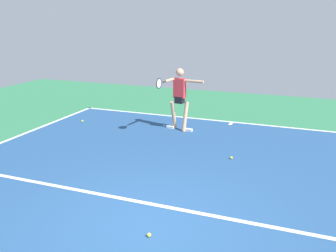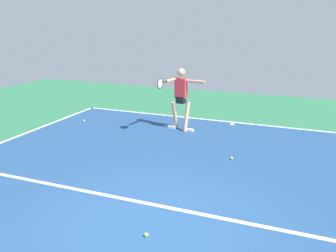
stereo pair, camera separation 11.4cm
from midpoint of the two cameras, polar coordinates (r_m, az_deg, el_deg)
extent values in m
plane|color=#2D754C|center=(6.13, -3.85, -15.34)|extent=(23.40, 23.40, 0.00)
cube|color=navy|center=(6.13, -3.85, -15.32)|extent=(10.86, 13.47, 0.00)
cube|color=white|center=(12.05, 9.63, 0.61)|extent=(10.86, 0.10, 0.01)
cube|color=white|center=(6.69, -1.21, -12.34)|extent=(8.14, 0.10, 0.01)
cube|color=white|center=(11.86, 9.43, 0.37)|extent=(0.10, 0.30, 0.01)
cylinder|color=tan|center=(10.88, 2.40, 1.47)|extent=(0.15, 0.34, 0.89)
cube|color=white|center=(10.95, 2.89, -0.60)|extent=(0.25, 0.13, 0.07)
cylinder|color=tan|center=(11.05, 0.57, 1.71)|extent=(0.15, 0.34, 0.89)
cube|color=white|center=(11.21, 0.07, -0.17)|extent=(0.25, 0.13, 0.07)
cube|color=black|center=(10.85, 1.49, 4.09)|extent=(0.27, 0.23, 0.20)
cube|color=red|center=(10.79, 1.51, 5.89)|extent=(0.36, 0.22, 0.57)
sphere|color=tan|center=(10.71, 1.53, 8.32)|extent=(0.23, 0.23, 0.23)
cylinder|color=tan|center=(10.55, 3.75, 6.93)|extent=(0.58, 0.15, 0.08)
cylinder|color=tan|center=(10.57, -0.01, 7.14)|extent=(0.15, 0.58, 0.08)
cylinder|color=black|center=(10.22, -1.06, 6.83)|extent=(0.06, 0.22, 0.03)
torus|color=black|center=(10.01, -1.74, 6.62)|extent=(0.06, 0.29, 0.29)
cylinder|color=silver|center=(10.01, -1.74, 6.62)|extent=(0.03, 0.25, 0.25)
sphere|color=yellow|center=(12.21, -13.41, 0.75)|extent=(0.07, 0.07, 0.07)
sphere|color=yellow|center=(8.89, 9.42, -4.87)|extent=(0.07, 0.07, 0.07)
sphere|color=#C6E53D|center=(5.87, -3.54, -16.52)|extent=(0.07, 0.07, 0.07)
camera|label=1|loc=(0.06, -90.40, -0.12)|focal=39.32mm
camera|label=2|loc=(0.06, 89.60, 0.12)|focal=39.32mm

